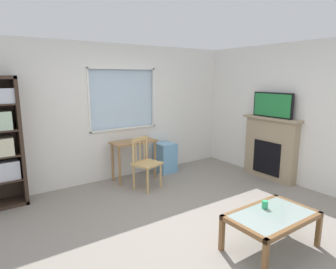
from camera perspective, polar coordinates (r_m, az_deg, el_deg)
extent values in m
cube|color=gray|center=(3.99, 2.69, -17.63)|extent=(6.18, 5.53, 0.02)
cube|color=white|center=(5.66, -11.36, -3.82)|extent=(5.18, 0.12, 0.93)
cube|color=white|center=(5.48, -12.13, 15.06)|extent=(5.18, 0.12, 0.43)
cube|color=white|center=(5.09, -27.45, 5.41)|extent=(2.20, 0.12, 1.16)
cube|color=white|center=(6.38, 3.12, 7.60)|extent=(1.64, 0.12, 1.16)
cube|color=silver|center=(5.61, -9.16, 6.96)|extent=(1.34, 0.02, 1.16)
cube|color=white|center=(5.61, -8.67, 1.17)|extent=(1.40, 0.06, 0.03)
cube|color=white|center=(5.53, -9.03, 12.76)|extent=(1.40, 0.06, 0.03)
cube|color=white|center=(5.29, -15.41, 6.44)|extent=(0.03, 0.06, 1.16)
cube|color=white|center=(5.87, -2.92, 7.27)|extent=(0.03, 0.06, 1.16)
cube|color=white|center=(5.57, 25.12, 3.41)|extent=(0.12, 4.73, 2.52)
cube|color=#38281E|center=(4.91, -27.17, -1.11)|extent=(0.05, 0.38, 1.94)
cube|color=#A37547|center=(5.42, -6.80, -1.41)|extent=(0.84, 0.40, 0.03)
cylinder|color=#A37547|center=(5.23, -9.52, -6.21)|extent=(0.04, 0.04, 0.72)
cylinder|color=#A37547|center=(5.57, -2.61, -4.98)|extent=(0.04, 0.04, 0.72)
cylinder|color=#A37547|center=(5.49, -10.87, -5.40)|extent=(0.04, 0.04, 0.72)
cylinder|color=#A37547|center=(5.82, -4.19, -4.29)|extent=(0.04, 0.04, 0.72)
cube|color=tan|center=(5.01, -4.15, -5.78)|extent=(0.52, 0.51, 0.04)
cylinder|color=tan|center=(4.87, -4.03, -9.21)|extent=(0.04, 0.04, 0.43)
cylinder|color=tan|center=(5.11, -1.48, -8.17)|extent=(0.04, 0.04, 0.43)
cylinder|color=tan|center=(5.07, -6.77, -8.40)|extent=(0.04, 0.04, 0.43)
cylinder|color=tan|center=(5.31, -4.18, -7.45)|extent=(0.04, 0.04, 0.43)
cylinder|color=tan|center=(4.94, -6.89, -3.38)|extent=(0.04, 0.04, 0.45)
cylinder|color=tan|center=(5.18, -4.25, -2.64)|extent=(0.04, 0.04, 0.45)
cube|color=tan|center=(5.01, -5.58, -0.84)|extent=(0.35, 0.14, 0.06)
cylinder|color=tan|center=(4.99, -6.36, -3.56)|extent=(0.02, 0.02, 0.35)
cylinder|color=tan|center=(5.06, -5.53, -3.33)|extent=(0.02, 0.02, 0.35)
cylinder|color=tan|center=(5.14, -4.73, -3.10)|extent=(0.02, 0.02, 0.35)
cube|color=#72ADDB|center=(5.94, -0.57, -4.52)|extent=(0.35, 0.40, 0.60)
cube|color=tan|center=(5.83, 19.53, -2.73)|extent=(0.18, 1.05, 1.14)
cube|color=black|center=(5.79, 18.87, -4.38)|extent=(0.03, 0.58, 0.63)
cube|color=tan|center=(5.71, 19.80, 3.00)|extent=(0.26, 1.15, 0.04)
cube|color=black|center=(5.68, 19.97, 5.50)|extent=(0.05, 0.82, 0.46)
cube|color=#237F3D|center=(5.66, 19.80, 5.49)|extent=(0.01, 0.77, 0.41)
cube|color=#8C9E99|center=(3.54, 19.85, -14.65)|extent=(0.91, 0.53, 0.02)
cube|color=brown|center=(3.41, 23.92, -16.29)|extent=(1.01, 0.05, 0.05)
cube|color=brown|center=(3.70, 16.12, -13.50)|extent=(1.01, 0.05, 0.05)
cube|color=brown|center=(3.20, 14.54, -17.53)|extent=(0.05, 0.63, 0.05)
cube|color=brown|center=(3.92, 24.06, -12.62)|extent=(0.05, 0.63, 0.05)
cube|color=brown|center=(3.16, 18.61, -22.65)|extent=(0.05, 0.05, 0.37)
cube|color=brown|center=(3.89, 27.57, -16.58)|extent=(0.05, 0.05, 0.37)
cube|color=brown|center=(3.47, 10.57, -18.89)|extent=(0.05, 0.05, 0.37)
cube|color=brown|center=(4.14, 20.33, -14.19)|extent=(0.05, 0.05, 0.37)
cylinder|color=#33B770|center=(3.62, 18.58, -12.98)|extent=(0.07, 0.07, 0.09)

